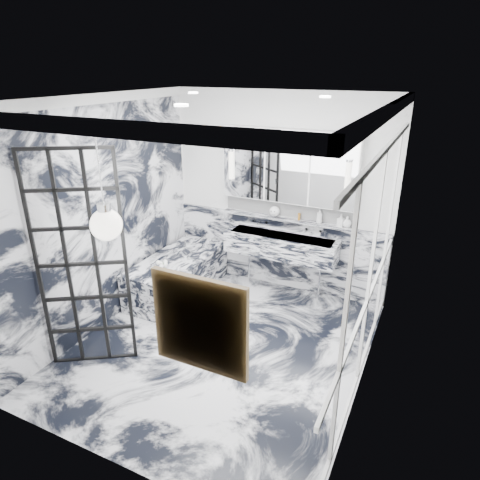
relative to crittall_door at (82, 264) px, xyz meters
The scene contains 25 objects.
floor 1.85m from the crittall_door, 34.76° to the left, with size 3.60×3.60×0.00m, color silver.
ceiling 2.15m from the crittall_door, 34.76° to the left, with size 3.60×3.60×0.00m, color white.
wall_back 2.87m from the crittall_door, 65.87° to the left, with size 3.60×3.60×0.00m, color white.
wall_front 1.55m from the crittall_door, 40.18° to the right, with size 3.60×3.60×0.00m, color white.
wall_left 0.94m from the crittall_door, 117.91° to the left, with size 3.60×3.60×0.00m, color white.
wall_right 2.89m from the crittall_door, 16.33° to the left, with size 3.60×3.60×0.00m, color white.
marble_clad_back 2.92m from the crittall_door, 65.66° to the left, with size 3.18×0.05×1.05m, color silver.
marble_clad_left 0.92m from the crittall_door, 117.07° to the left, with size 0.02×3.56×2.68m, color silver.
panel_molding 2.87m from the crittall_door, 16.45° to the left, with size 0.03×3.40×2.30m, color white.
soap_bottle_a 3.10m from the crittall_door, 54.55° to the left, with size 0.08×0.08×0.20m, color #8C5919.
soap_bottle_b 3.28m from the crittall_door, 50.36° to the left, with size 0.08×0.08×0.17m, color #4C4C51.
soap_bottle_c 3.33m from the crittall_door, 49.29° to the left, with size 0.12×0.12×0.15m, color silver.
face_pot 2.77m from the crittall_door, 65.54° to the left, with size 0.15×0.15×0.15m, color white.
amber_bottle 2.94m from the crittall_door, 59.09° to the left, with size 0.04×0.04×0.10m, color #8C5919.
flower_vase 1.27m from the crittall_door, 80.88° to the left, with size 0.07×0.07×0.12m, color silver.
crittall_door is the anchor object (origin of this frame).
artwork 2.23m from the crittall_door, 25.57° to the right, with size 0.56×0.05×0.56m, color #C24C13.
pendant_light 1.34m from the crittall_door, 30.94° to the right, with size 0.24×0.24×0.24m, color white.
trough_sink 2.75m from the crittall_door, 60.85° to the left, with size 1.60×0.45×0.30m, color silver.
ledge 2.86m from the crittall_door, 62.46° to the left, with size 1.90×0.14×0.04m, color silver.
subway_tile 2.91m from the crittall_door, 63.03° to the left, with size 1.90×0.03×0.23m, color white.
mirror_cabinet 2.93m from the crittall_door, 62.51° to the left, with size 1.90×0.16×1.00m, color white.
sconce_left 2.56m from the crittall_door, 78.43° to the left, with size 0.07×0.07×0.40m, color white.
sconce_right 3.30m from the crittall_door, 48.77° to the left, with size 0.07×0.07×0.40m, color white.
bathtub 1.94m from the crittall_door, 90.17° to the left, with size 0.75×1.65×0.55m, color silver.
Camera 1 is at (2.01, -3.70, 3.08)m, focal length 32.00 mm.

